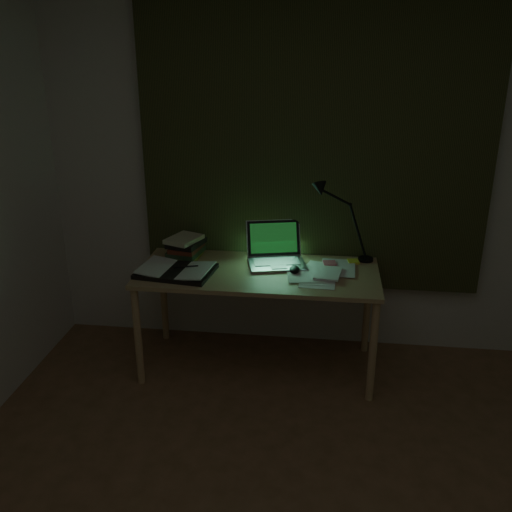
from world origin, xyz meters
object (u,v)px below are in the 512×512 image
Objects in this scene: book_stack at (186,247)px; desk at (258,320)px; open_textbook at (176,270)px; loose_papers at (320,272)px; desk_lamp at (368,222)px; laptop at (277,247)px.

desk is at bearing -18.21° from book_stack.
desk is 3.31× the size of open_textbook.
desk_lamp is at bearing 41.75° from loose_papers.
book_stack is (-0.60, 0.06, -0.05)m from laptop.
book_stack is (-0.50, 0.16, 0.41)m from desk.
book_stack is (0.00, 0.26, 0.06)m from open_textbook.
open_textbook is 0.85× the size of desk_lamp.
book_stack reaches higher than desk.
desk_lamp is at bearing 21.25° from desk.
loose_papers is (0.87, -0.16, -0.07)m from book_stack.
open_textbook is 0.27m from book_stack.
open_textbook reaches higher than desk.
loose_papers is at bearing -133.45° from desk_lamp.
laptop is 0.64m from open_textbook.
open_textbook is 0.88m from loose_papers.
desk is 0.67m from book_stack.
desk is 4.12× the size of loose_papers.
open_textbook is at bearing -158.16° from desk_lamp.
laptop is at bearing -5.51° from book_stack.
desk is 0.62m from open_textbook.
book_stack is 1.18m from desk_lamp.
book_stack is at bearing 161.79° from desk.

